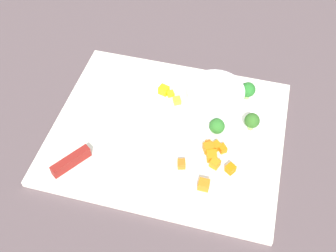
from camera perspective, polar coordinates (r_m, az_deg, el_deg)
ground_plane at (r=0.77m, az=-0.00°, el=-1.03°), size 4.00×4.00×0.00m
cutting_board at (r=0.77m, az=-0.00°, el=-0.75°), size 0.41×0.34×0.01m
prep_bowl at (r=0.79m, az=6.45°, el=4.05°), size 0.11×0.11×0.04m
chef_knife at (r=0.74m, az=-9.95°, el=-2.78°), size 0.17×0.24×0.02m
carrot_dice_0 at (r=0.72m, az=5.97°, el=-4.07°), size 0.02×0.02×0.01m
carrot_dice_1 at (r=0.73m, az=5.52°, el=-2.99°), size 0.02×0.02×0.02m
carrot_dice_2 at (r=0.71m, az=8.52°, el=-5.79°), size 0.02×0.02×0.02m
carrot_dice_3 at (r=0.71m, az=6.42°, el=-5.10°), size 0.02×0.02×0.01m
carrot_dice_4 at (r=0.69m, az=4.90°, el=-7.99°), size 0.02×0.02×0.02m
carrot_dice_5 at (r=0.74m, az=6.61°, el=-2.73°), size 0.02×0.02×0.01m
carrot_dice_6 at (r=0.74m, az=5.47°, el=-2.41°), size 0.01×0.01×0.01m
carrot_dice_7 at (r=0.71m, az=1.85°, el=-5.20°), size 0.02×0.02×0.01m
carrot_dice_8 at (r=0.73m, az=7.41°, el=-3.06°), size 0.02×0.02×0.01m
pepper_dice_0 at (r=0.81m, az=0.35°, el=4.36°), size 0.02×0.02×0.01m
pepper_dice_1 at (r=0.81m, az=-0.58°, el=4.92°), size 0.02×0.02×0.02m
pepper_dice_2 at (r=0.80m, az=0.92°, el=3.55°), size 0.02×0.02×0.01m
broccoli_floret_0 at (r=0.76m, az=11.37°, el=0.69°), size 0.03×0.03×0.04m
broccoli_floret_1 at (r=0.75m, az=6.70°, el=-0.04°), size 0.03×0.03×0.03m
broccoli_floret_2 at (r=0.81m, az=10.84°, el=4.86°), size 0.03×0.03×0.04m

